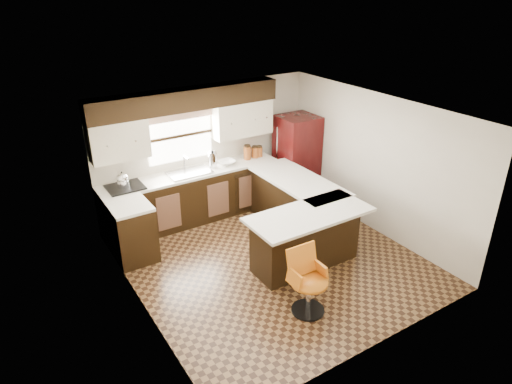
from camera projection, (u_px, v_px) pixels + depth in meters
floor at (272, 260)px, 7.24m from camera, size 4.40×4.40×0.00m
ceiling at (274, 113)px, 6.22m from camera, size 4.40×4.40×0.00m
wall_back at (206, 149)px, 8.41m from camera, size 4.40×0.00×4.40m
wall_front at (385, 264)px, 5.05m from camera, size 4.40×0.00×4.40m
wall_left at (135, 230)px, 5.72m from camera, size 0.00×4.40×4.40m
wall_right at (375, 164)px, 7.75m from camera, size 0.00×4.40×4.40m
base_cab_back at (193, 197)px, 8.29m from camera, size 3.30×0.60×0.90m
base_cab_left at (132, 233)px, 7.14m from camera, size 0.60×0.70×0.90m
counter_back at (192, 173)px, 8.08m from camera, size 3.30×0.60×0.04m
counter_left at (129, 206)px, 6.93m from camera, size 0.60×0.70×0.04m
soffit at (186, 99)px, 7.65m from camera, size 3.40×0.35×0.36m
upper_cab_left at (118, 140)px, 7.27m from camera, size 0.94×0.35×0.64m
upper_cab_right at (242, 119)px, 8.39m from camera, size 1.14×0.35×0.64m
window_pane at (180, 136)px, 8.01m from camera, size 1.20×0.02×0.90m
valance at (179, 115)px, 7.81m from camera, size 1.30×0.06×0.18m
sink at (189, 172)px, 8.03m from camera, size 0.75×0.45×0.03m
dishwasher at (248, 191)px, 8.56m from camera, size 0.58×0.03×0.78m
cooktop at (125, 187)px, 7.47m from camera, size 0.58×0.50×0.02m
peninsula_long at (295, 206)px, 7.97m from camera, size 0.60×1.95×0.90m
peninsula_return at (305, 239)px, 6.97m from camera, size 1.65×0.60×0.90m
counter_pen_long at (298, 181)px, 7.79m from camera, size 0.84×1.95×0.04m
counter_pen_return at (310, 214)px, 6.69m from camera, size 1.89×0.84×0.04m
refrigerator at (297, 158)px, 9.00m from camera, size 0.72×0.69×1.69m
bar_chair at (309, 283)px, 5.95m from camera, size 0.50×0.50×0.92m
kettle at (123, 179)px, 7.40m from camera, size 0.20×0.20×0.27m
percolator at (213, 160)px, 8.22m from camera, size 0.15×0.15×0.29m
mixing_bowl at (227, 162)px, 8.41m from camera, size 0.32×0.32×0.07m
canister_large at (247, 153)px, 8.60m from camera, size 0.14×0.14×0.25m
canister_med at (255, 152)px, 8.70m from camera, size 0.14×0.14×0.20m
canister_small at (259, 152)px, 8.75m from camera, size 0.13×0.13×0.19m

